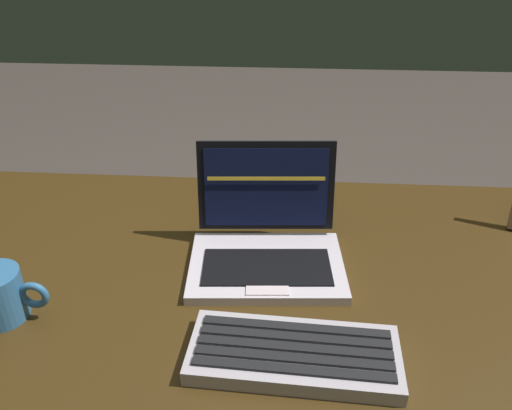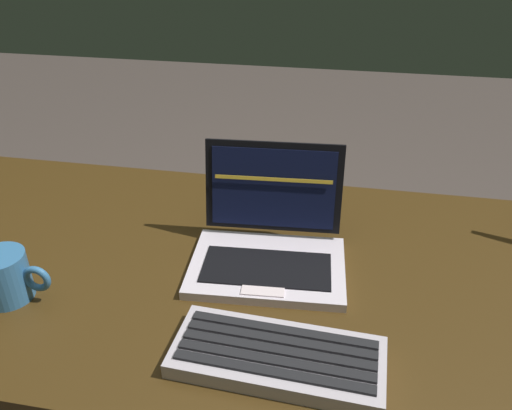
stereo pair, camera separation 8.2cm
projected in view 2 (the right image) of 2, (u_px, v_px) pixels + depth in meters
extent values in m
cube|color=#3D290F|center=(236.00, 274.00, 0.93)|extent=(1.66, 0.68, 0.04)
cube|color=silver|center=(267.00, 267.00, 0.90)|extent=(0.28, 0.21, 0.02)
cube|color=black|center=(267.00, 268.00, 0.88)|extent=(0.23, 0.12, 0.00)
cube|color=silver|center=(263.00, 290.00, 0.83)|extent=(0.07, 0.03, 0.00)
cube|color=black|center=(273.00, 187.00, 0.94)|extent=(0.25, 0.05, 0.17)
cube|color=black|center=(273.00, 189.00, 0.93)|extent=(0.23, 0.04, 0.15)
cube|color=yellow|center=(273.00, 179.00, 0.92)|extent=(0.21, 0.02, 0.01)
cube|color=#BEB4BE|center=(278.00, 357.00, 0.71)|extent=(0.30, 0.14, 0.02)
cube|color=black|center=(272.00, 372.00, 0.67)|extent=(0.27, 0.03, 0.00)
cube|color=black|center=(275.00, 361.00, 0.69)|extent=(0.27, 0.03, 0.00)
cube|color=black|center=(278.00, 350.00, 0.71)|extent=(0.27, 0.03, 0.00)
cube|color=black|center=(281.00, 340.00, 0.72)|extent=(0.27, 0.03, 0.00)
cube|color=black|center=(283.00, 330.00, 0.74)|extent=(0.27, 0.03, 0.00)
cylinder|color=teal|center=(4.00, 277.00, 0.82)|extent=(0.08, 0.08, 0.08)
torus|color=teal|center=(37.00, 279.00, 0.81)|extent=(0.05, 0.01, 0.05)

